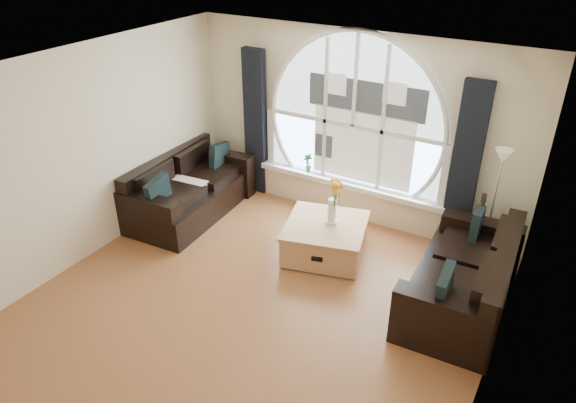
# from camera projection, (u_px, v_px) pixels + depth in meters

# --- Properties ---
(ground) EXTENTS (5.00, 5.50, 0.01)m
(ground) POSITION_uv_depth(u_px,v_px,m) (248.00, 315.00, 5.99)
(ground) COLOR brown
(ground) RESTS_ON ground
(ceiling) EXTENTS (5.00, 5.50, 0.01)m
(ceiling) POSITION_uv_depth(u_px,v_px,m) (237.00, 82.00, 4.68)
(ceiling) COLOR silver
(ceiling) RESTS_ON ground
(wall_back) EXTENTS (5.00, 0.01, 2.70)m
(wall_back) POSITION_uv_depth(u_px,v_px,m) (355.00, 128.00, 7.41)
(wall_back) COLOR beige
(wall_back) RESTS_ON ground
(wall_left) EXTENTS (0.01, 5.50, 2.70)m
(wall_left) POSITION_uv_depth(u_px,v_px,m) (75.00, 161.00, 6.44)
(wall_left) COLOR beige
(wall_left) RESTS_ON ground
(wall_right) EXTENTS (0.01, 5.50, 2.70)m
(wall_right) POSITION_uv_depth(u_px,v_px,m) (500.00, 292.00, 4.22)
(wall_right) COLOR beige
(wall_right) RESTS_ON ground
(attic_slope) EXTENTS (0.92, 5.50, 0.72)m
(attic_slope) POSITION_uv_depth(u_px,v_px,m) (484.00, 172.00, 3.87)
(attic_slope) COLOR silver
(attic_slope) RESTS_ON ground
(arched_window) EXTENTS (2.60, 0.06, 2.15)m
(arched_window) POSITION_uv_depth(u_px,v_px,m) (355.00, 110.00, 7.25)
(arched_window) COLOR silver
(arched_window) RESTS_ON wall_back
(window_sill) EXTENTS (2.90, 0.22, 0.08)m
(window_sill) POSITION_uv_depth(u_px,v_px,m) (348.00, 184.00, 7.74)
(window_sill) COLOR white
(window_sill) RESTS_ON wall_back
(window_frame) EXTENTS (2.76, 0.08, 2.15)m
(window_frame) POSITION_uv_depth(u_px,v_px,m) (354.00, 110.00, 7.23)
(window_frame) COLOR white
(window_frame) RESTS_ON wall_back
(neighbor_house) EXTENTS (1.70, 0.02, 1.50)m
(neighbor_house) POSITION_uv_depth(u_px,v_px,m) (364.00, 121.00, 7.23)
(neighbor_house) COLOR silver
(neighbor_house) RESTS_ON wall_back
(curtain_left) EXTENTS (0.35, 0.12, 2.30)m
(curtain_left) POSITION_uv_depth(u_px,v_px,m) (255.00, 124.00, 8.12)
(curtain_left) COLOR black
(curtain_left) RESTS_ON ground
(curtain_right) EXTENTS (0.35, 0.12, 2.30)m
(curtain_right) POSITION_uv_depth(u_px,v_px,m) (465.00, 169.00, 6.70)
(curtain_right) COLOR black
(curtain_right) RESTS_ON ground
(sofa_left) EXTENTS (1.11, 2.03, 0.88)m
(sofa_left) POSITION_uv_depth(u_px,v_px,m) (190.00, 189.00, 7.82)
(sofa_left) COLOR black
(sofa_left) RESTS_ON ground
(sofa_right) EXTENTS (1.08, 2.02, 0.88)m
(sofa_right) POSITION_uv_depth(u_px,v_px,m) (462.00, 276.00, 5.97)
(sofa_right) COLOR black
(sofa_right) RESTS_ON ground
(coffee_chest) EXTENTS (1.25, 1.25, 0.50)m
(coffee_chest) POSITION_uv_depth(u_px,v_px,m) (325.00, 238.00, 6.94)
(coffee_chest) COLOR #A77345
(coffee_chest) RESTS_ON ground
(throw_blanket) EXTENTS (0.60, 0.60, 0.10)m
(throw_blanket) POSITION_uv_depth(u_px,v_px,m) (183.00, 189.00, 7.61)
(throw_blanket) COLOR silver
(throw_blanket) RESTS_ON sofa_left
(vase_flowers) EXTENTS (0.24, 0.24, 0.70)m
(vase_flowers) POSITION_uv_depth(u_px,v_px,m) (333.00, 196.00, 6.68)
(vase_flowers) COLOR white
(vase_flowers) RESTS_ON coffee_chest
(floor_lamp) EXTENTS (0.24, 0.24, 1.60)m
(floor_lamp) POSITION_uv_depth(u_px,v_px,m) (492.00, 209.00, 6.50)
(floor_lamp) COLOR #B2B2B2
(floor_lamp) RESTS_ON ground
(guitar) EXTENTS (0.41, 0.32, 1.06)m
(guitar) POSITION_uv_depth(u_px,v_px,m) (479.00, 227.00, 6.65)
(guitar) COLOR brown
(guitar) RESTS_ON ground
(potted_plant) EXTENTS (0.17, 0.13, 0.28)m
(potted_plant) POSITION_uv_depth(u_px,v_px,m) (308.00, 163.00, 7.95)
(potted_plant) COLOR #1E6023
(potted_plant) RESTS_ON window_sill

